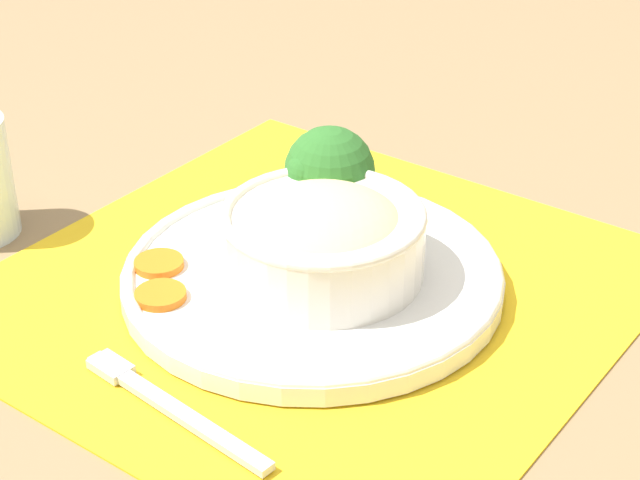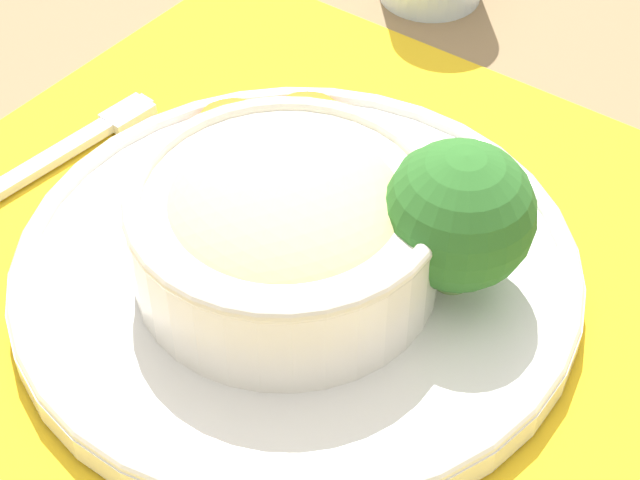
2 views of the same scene
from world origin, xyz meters
TOP-DOWN VIEW (x-y plane):
  - ground_plane at (0.00, 0.00)m, footprint 4.00×4.00m
  - placemat at (0.00, 0.00)m, footprint 0.54×0.53m
  - plate at (0.00, 0.00)m, footprint 0.31×0.31m
  - bowl at (-0.00, -0.01)m, footprint 0.16×0.16m
  - broccoli_floret at (0.08, 0.03)m, footprint 0.08×0.08m
  - carrot_slice_near at (-0.06, 0.11)m, footprint 0.04×0.04m
  - carrot_slice_middle at (-0.10, 0.08)m, footprint 0.04×0.04m
  - fork at (-0.18, 0.01)m, footprint 0.05×0.18m

SIDE VIEW (x-z plane):
  - ground_plane at x=0.00m, z-range 0.00..0.00m
  - placemat at x=0.00m, z-range 0.00..0.00m
  - fork at x=-0.18m, z-range 0.00..0.01m
  - plate at x=0.00m, z-range 0.00..0.03m
  - carrot_slice_near at x=-0.06m, z-range 0.02..0.03m
  - carrot_slice_middle at x=-0.10m, z-range 0.02..0.03m
  - bowl at x=0.00m, z-range 0.02..0.09m
  - broccoli_floret at x=0.08m, z-range 0.02..0.11m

